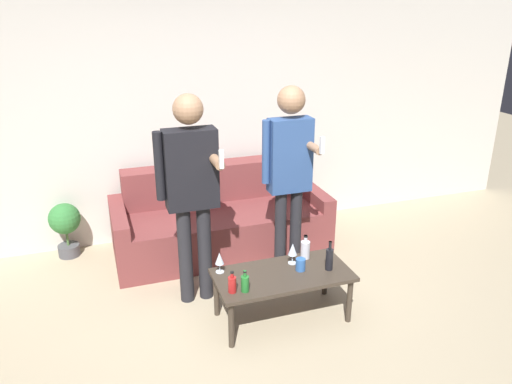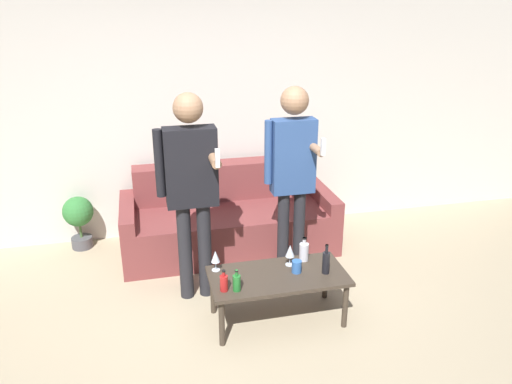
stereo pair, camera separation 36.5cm
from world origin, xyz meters
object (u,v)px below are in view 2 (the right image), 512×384
(coffee_table, at_px, (278,280))
(bottle_orange, at_px, (304,251))
(person_standing_left, at_px, (191,182))
(couch, at_px, (228,219))
(person_standing_right, at_px, (292,167))

(coffee_table, relative_size, bottle_orange, 5.25)
(person_standing_left, bearing_deg, couch, 62.65)
(coffee_table, distance_m, bottle_orange, 0.35)
(person_standing_left, bearing_deg, bottle_orange, -21.25)
(bottle_orange, distance_m, person_standing_right, 0.72)
(coffee_table, xyz_separation_m, person_standing_left, (-0.59, 0.51, 0.69))
(couch, relative_size, person_standing_left, 1.20)
(bottle_orange, bearing_deg, couch, 109.27)
(couch, bearing_deg, coffee_table, -83.81)
(couch, height_order, coffee_table, couch)
(coffee_table, height_order, person_standing_left, person_standing_left)
(bottle_orange, xyz_separation_m, person_standing_left, (-0.86, 0.34, 0.56))
(couch, distance_m, person_standing_right, 1.18)
(coffee_table, height_order, bottle_orange, bottle_orange)
(bottle_orange, height_order, person_standing_left, person_standing_left)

